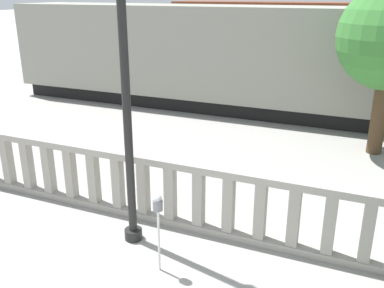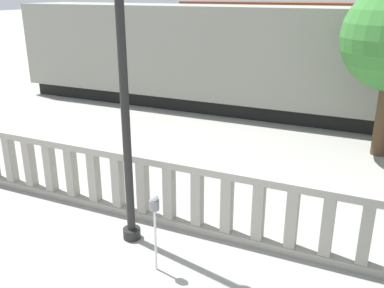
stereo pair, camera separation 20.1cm
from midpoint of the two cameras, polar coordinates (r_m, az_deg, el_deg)
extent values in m
cube|color=#9E998E|center=(8.70, -1.68, -10.58)|extent=(17.45, 0.24, 0.14)
cube|color=#9E998E|center=(8.14, -1.77, -2.98)|extent=(17.45, 0.24, 0.14)
cube|color=#9E998E|center=(10.98, -23.84, -2.08)|extent=(0.20, 0.20, 1.11)
cube|color=#9E998E|center=(10.56, -21.57, -2.60)|extent=(0.20, 0.20, 1.11)
cube|color=#9E998E|center=(10.16, -19.10, -3.17)|extent=(0.20, 0.20, 1.11)
cube|color=#9E998E|center=(9.78, -16.44, -3.77)|extent=(0.20, 0.20, 1.11)
cube|color=#9E998E|center=(9.42, -13.57, -4.41)|extent=(0.20, 0.20, 1.11)
cube|color=#9E998E|center=(9.09, -10.47, -5.09)|extent=(0.20, 0.20, 1.11)
cube|color=#9E998E|center=(8.79, -7.14, -5.80)|extent=(0.20, 0.20, 1.11)
cube|color=#9E998E|center=(8.52, -3.59, -6.53)|extent=(0.20, 0.20, 1.11)
cube|color=#9E998E|center=(8.29, 0.20, -7.28)|extent=(0.20, 0.20, 1.11)
cube|color=#9E998E|center=(8.10, 4.19, -8.04)|extent=(0.20, 0.20, 1.11)
cube|color=#9E998E|center=(7.95, 8.37, -8.79)|extent=(0.20, 0.20, 1.11)
cube|color=#9E998E|center=(7.84, 12.71, -9.51)|extent=(0.20, 0.20, 1.11)
cube|color=#9E998E|center=(7.78, 17.15, -10.20)|extent=(0.20, 0.20, 1.11)
cube|color=#9E998E|center=(7.77, 21.66, -10.83)|extent=(0.20, 0.20, 1.11)
cylinder|color=black|center=(8.41, -8.51, -11.78)|extent=(0.33, 0.33, 0.20)
cylinder|color=black|center=(7.37, -9.58, 6.56)|extent=(0.15, 0.15, 5.24)
cylinder|color=silver|center=(7.28, -5.26, -12.70)|extent=(0.04, 0.04, 1.14)
cylinder|color=slate|center=(6.95, -5.43, -8.13)|extent=(0.16, 0.16, 0.17)
sphere|color=#B2B7BC|center=(6.89, -5.46, -7.24)|extent=(0.14, 0.14, 0.14)
cube|color=black|center=(16.56, 10.68, 4.81)|extent=(21.65, 2.15, 0.55)
cube|color=gray|center=(16.17, 11.13, 11.55)|extent=(22.09, 2.69, 3.39)
cube|color=black|center=(29.52, 20.89, 10.40)|extent=(24.04, 2.45, 0.55)
cube|color=brown|center=(29.31, 21.35, 13.99)|extent=(24.53, 3.06, 3.19)
cylinder|color=#4C3823|center=(13.21, 23.26, 3.47)|extent=(0.42, 0.42, 2.23)
camera|label=1|loc=(0.10, -90.64, -0.23)|focal=40.00mm
camera|label=2|loc=(0.10, 89.36, 0.23)|focal=40.00mm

